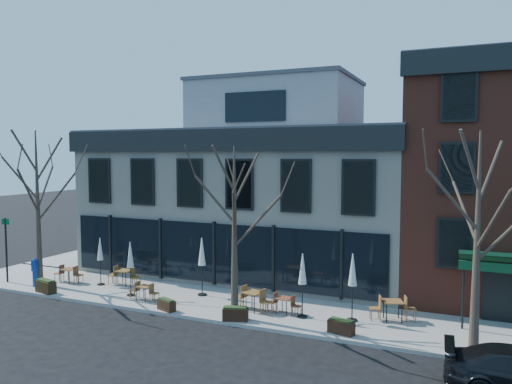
% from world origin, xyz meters
% --- Properties ---
extents(ground, '(120.00, 120.00, 0.00)m').
position_xyz_m(ground, '(0.00, 0.00, 0.00)').
color(ground, black).
rests_on(ground, ground).
extents(sidewalk_front, '(33.50, 4.70, 0.15)m').
position_xyz_m(sidewalk_front, '(3.25, -2.15, 0.07)').
color(sidewalk_front, gray).
rests_on(sidewalk_front, ground).
extents(sidewalk_side, '(4.50, 12.00, 0.15)m').
position_xyz_m(sidewalk_side, '(-11.25, 6.00, 0.07)').
color(sidewalk_side, gray).
rests_on(sidewalk_side, ground).
extents(corner_building, '(18.39, 10.39, 11.10)m').
position_xyz_m(corner_building, '(0.07, 5.07, 4.72)').
color(corner_building, silver).
rests_on(corner_building, ground).
extents(red_brick_building, '(8.20, 11.78, 11.18)m').
position_xyz_m(red_brick_building, '(13.00, 4.98, 5.64)').
color(red_brick_building, brown).
rests_on(red_brick_building, ground).
extents(tree_corner, '(3.93, 3.98, 7.92)m').
position_xyz_m(tree_corner, '(-8.49, -3.20, 4.25)').
color(tree_corner, '#382B21').
rests_on(tree_corner, sidewalk_front).
extents(tree_mid, '(3.50, 3.55, 7.04)m').
position_xyz_m(tree_mid, '(3.01, -3.90, 3.79)').
color(tree_mid, '#382B21').
rests_on(tree_mid, sidewalk_front).
extents(tree_right, '(3.72, 3.77, 7.48)m').
position_xyz_m(tree_right, '(12.01, -3.90, 4.02)').
color(tree_right, '#382B21').
rests_on(tree_right, sidewalk_front).
extents(sign_pole, '(0.50, 0.10, 3.40)m').
position_xyz_m(sign_pole, '(-10.50, -3.50, 2.07)').
color(sign_pole, black).
rests_on(sign_pole, sidewalk_front).
extents(call_box, '(0.29, 0.29, 1.46)m').
position_xyz_m(call_box, '(-8.50, -3.53, 0.92)').
color(call_box, '#0D38B2').
rests_on(call_box, sidewalk_front).
extents(cafe_set_0, '(1.70, 0.71, 0.89)m').
position_xyz_m(cafe_set_0, '(-7.48, -2.27, 0.61)').
color(cafe_set_0, brown).
rests_on(cafe_set_0, sidewalk_front).
extents(cafe_set_1, '(1.84, 0.78, 0.96)m').
position_xyz_m(cafe_set_1, '(-4.44, -1.56, 0.64)').
color(cafe_set_1, brown).
rests_on(cafe_set_1, sidewalk_front).
extents(cafe_set_2, '(1.56, 0.65, 0.81)m').
position_xyz_m(cafe_set_2, '(-1.89, -3.35, 0.57)').
color(cafe_set_2, brown).
rests_on(cafe_set_2, sidewalk_front).
extents(cafe_set_3, '(1.95, 0.94, 1.00)m').
position_xyz_m(cafe_set_3, '(3.31, -2.73, 0.66)').
color(cafe_set_3, brown).
rests_on(cafe_set_3, sidewalk_front).
extents(cafe_set_4, '(1.60, 0.72, 0.82)m').
position_xyz_m(cafe_set_4, '(4.67, -2.55, 0.57)').
color(cafe_set_4, brown).
rests_on(cafe_set_4, sidewalk_front).
extents(cafe_set_5, '(1.93, 1.08, 0.99)m').
position_xyz_m(cafe_set_5, '(9.00, -1.65, 0.66)').
color(cafe_set_5, brown).
rests_on(cafe_set_5, sidewalk_front).
extents(umbrella_0, '(0.39, 0.39, 2.45)m').
position_xyz_m(umbrella_0, '(-5.60, -1.98, 1.88)').
color(umbrella_0, black).
rests_on(umbrella_0, sidewalk_front).
extents(umbrella_1, '(0.41, 0.41, 2.58)m').
position_xyz_m(umbrella_1, '(-2.94, -2.97, 1.97)').
color(umbrella_1, black).
rests_on(umbrella_1, sidewalk_front).
extents(umbrella_2, '(0.44, 0.44, 2.76)m').
position_xyz_m(umbrella_2, '(0.13, -1.56, 2.10)').
color(umbrella_2, black).
rests_on(umbrella_2, sidewalk_front).
extents(umbrella_3, '(0.43, 0.43, 2.66)m').
position_xyz_m(umbrella_3, '(5.53, -2.74, 2.03)').
color(umbrella_3, black).
rests_on(umbrella_3, sidewalk_front).
extents(umbrella_4, '(0.44, 0.44, 2.75)m').
position_xyz_m(umbrella_4, '(7.50, -2.34, 2.09)').
color(umbrella_4, black).
rests_on(umbrella_4, sidewalk_front).
extents(planter_0, '(1.21, 0.69, 0.64)m').
position_xyz_m(planter_0, '(-7.06, -4.20, 0.47)').
color(planter_0, black).
rests_on(planter_0, sidewalk_front).
extents(planter_1, '(0.96, 0.64, 0.50)m').
position_xyz_m(planter_1, '(-0.12, -4.20, 0.40)').
color(planter_1, '#331F11').
rests_on(planter_1, sidewalk_front).
extents(planter_2, '(1.09, 0.69, 0.57)m').
position_xyz_m(planter_2, '(3.18, -4.20, 0.43)').
color(planter_2, black).
rests_on(planter_2, sidewalk_front).
extents(planter_3, '(1.05, 0.60, 0.55)m').
position_xyz_m(planter_3, '(7.46, -3.94, 0.42)').
color(planter_3, '#321B10').
rests_on(planter_3, sidewalk_front).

